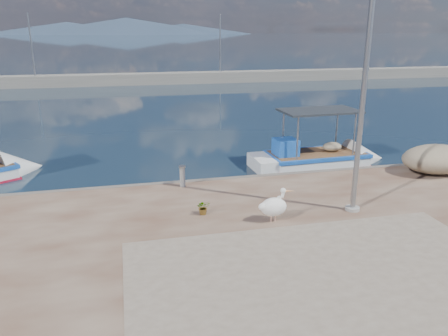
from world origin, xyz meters
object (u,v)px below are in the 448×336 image
lamp_post (362,104)px  bollard_near (182,175)px  boat_right (315,160)px  pelican (274,206)px

lamp_post → bollard_near: (-4.82, 3.30, -2.88)m
boat_right → lamp_post: size_ratio=0.88×
lamp_post → bollard_near: bearing=145.7°
pelican → bollard_near: 4.17m
boat_right → lamp_post: lamp_post is taller
pelican → lamp_post: size_ratio=0.15×
boat_right → pelican: 7.63m
boat_right → lamp_post: bearing=-106.7°
lamp_post → boat_right: bearing=75.8°
boat_right → pelican: (-4.19, -6.32, 0.75)m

